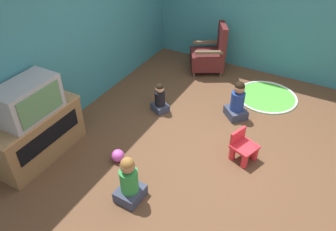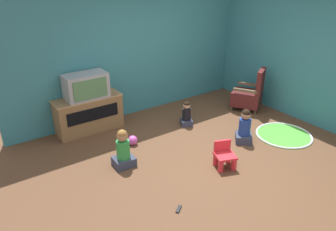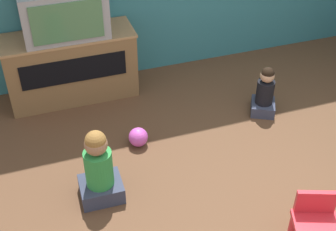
% 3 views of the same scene
% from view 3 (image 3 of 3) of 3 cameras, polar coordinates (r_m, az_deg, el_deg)
% --- Properties ---
extents(ground_plane, '(30.00, 30.00, 0.00)m').
position_cam_3_polar(ground_plane, '(4.01, 14.87, -8.54)').
color(ground_plane, brown).
extents(tv_cabinet, '(1.29, 0.47, 0.70)m').
position_cam_3_polar(tv_cabinet, '(4.82, -11.73, 6.03)').
color(tv_cabinet, brown).
rests_on(tv_cabinet, ground_plane).
extents(television, '(0.79, 0.45, 0.47)m').
position_cam_3_polar(television, '(4.55, -12.61, 12.16)').
color(television, '#939399').
rests_on(television, tv_cabinet).
extents(yellow_kid_chair, '(0.40, 0.39, 0.42)m').
position_cam_3_polar(yellow_kid_chair, '(3.53, 17.51, -13.03)').
color(yellow_kid_chair, red).
rests_on(yellow_kid_chair, ground_plane).
extents(child_watching_center, '(0.32, 0.33, 0.51)m').
position_cam_3_polar(child_watching_center, '(4.65, 11.71, 2.67)').
color(child_watching_center, '#33384C').
rests_on(child_watching_center, ground_plane).
extents(child_watching_right, '(0.34, 0.30, 0.65)m').
position_cam_3_polar(child_watching_right, '(3.66, -8.41, -6.57)').
color(child_watching_right, '#33384C').
rests_on(child_watching_right, ground_plane).
extents(toy_ball, '(0.18, 0.18, 0.18)m').
position_cam_3_polar(toy_ball, '(4.23, -3.65, -2.64)').
color(toy_ball, '#CC4CB2').
rests_on(toy_ball, ground_plane).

